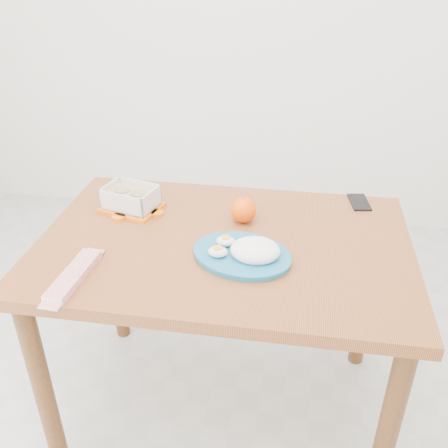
% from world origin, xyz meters
% --- Properties ---
extents(dining_table, '(1.16, 0.78, 0.75)m').
position_xyz_m(dining_table, '(0.06, 0.21, 0.65)').
color(dining_table, '#A2572D').
rests_on(dining_table, ground).
extents(food_container, '(0.23, 0.19, 0.08)m').
position_xyz_m(food_container, '(-0.29, 0.36, 0.79)').
color(food_container, '#FF6507').
rests_on(food_container, dining_table).
extents(orange_fruit, '(0.09, 0.09, 0.09)m').
position_xyz_m(orange_fruit, '(0.10, 0.34, 0.79)').
color(orange_fruit, '#FF3505').
rests_on(orange_fruit, dining_table).
extents(rice_plate, '(0.36, 0.36, 0.08)m').
position_xyz_m(rice_plate, '(0.14, 0.12, 0.78)').
color(rice_plate, '#19658C').
rests_on(rice_plate, dining_table).
extents(candy_bar, '(0.07, 0.24, 0.02)m').
position_xyz_m(candy_bar, '(-0.32, -0.06, 0.76)').
color(candy_bar, red).
rests_on(candy_bar, dining_table).
extents(smartphone, '(0.08, 0.13, 0.01)m').
position_xyz_m(smartphone, '(0.49, 0.54, 0.75)').
color(smartphone, black).
rests_on(smartphone, dining_table).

